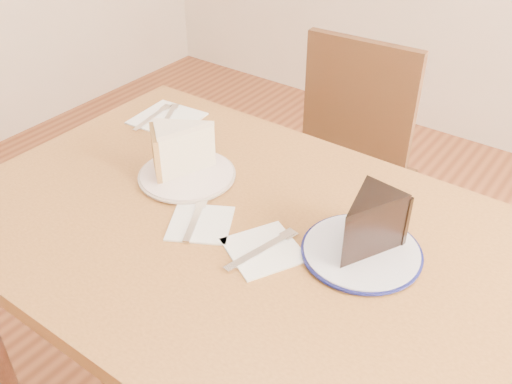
# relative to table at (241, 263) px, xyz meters

# --- Properties ---
(table) EXTENTS (1.20, 0.80, 0.75)m
(table) POSITION_rel_table_xyz_m (0.00, 0.00, 0.00)
(table) COLOR brown
(table) RESTS_ON ground
(chair_far) EXTENTS (0.46, 0.46, 0.87)m
(chair_far) POSITION_rel_table_xyz_m (-0.13, 0.65, -0.16)
(chair_far) COLOR black
(chair_far) RESTS_ON ground
(plate_cream) EXTENTS (0.21, 0.21, 0.01)m
(plate_cream) POSITION_rel_table_xyz_m (-0.21, 0.07, 0.10)
(plate_cream) COLOR silver
(plate_cream) RESTS_ON table
(plate_navy) EXTENTS (0.22, 0.22, 0.01)m
(plate_navy) POSITION_rel_table_xyz_m (0.24, 0.07, 0.10)
(plate_navy) COLOR silver
(plate_navy) RESTS_ON table
(carrot_cake) EXTENTS (0.15, 0.16, 0.10)m
(carrot_cake) POSITION_rel_table_xyz_m (-0.22, 0.09, 0.16)
(carrot_cake) COLOR beige
(carrot_cake) RESTS_ON plate_cream
(chocolate_cake) EXTENTS (0.11, 0.14, 0.10)m
(chocolate_cake) POSITION_rel_table_xyz_m (0.24, 0.06, 0.16)
(chocolate_cake) COLOR black
(chocolate_cake) RESTS_ON plate_navy
(napkin_cream) EXTENTS (0.17, 0.17, 0.00)m
(napkin_cream) POSITION_rel_table_xyz_m (-0.07, -0.04, 0.10)
(napkin_cream) COLOR white
(napkin_cream) RESTS_ON table
(napkin_navy) EXTENTS (0.18, 0.18, 0.00)m
(napkin_navy) POSITION_rel_table_xyz_m (0.08, -0.03, 0.10)
(napkin_navy) COLOR white
(napkin_navy) RESTS_ON table
(napkin_spare) EXTENTS (0.17, 0.17, 0.00)m
(napkin_spare) POSITION_rel_table_xyz_m (-0.44, 0.25, 0.10)
(napkin_spare) COLOR white
(napkin_spare) RESTS_ON table
(fork_cream) EXTENTS (0.08, 0.13, 0.00)m
(fork_cream) POSITION_rel_table_xyz_m (-0.08, -0.04, 0.10)
(fork_cream) COLOR silver
(fork_cream) RESTS_ON napkin_cream
(knife_navy) EXTENTS (0.05, 0.17, 0.00)m
(knife_navy) POSITION_rel_table_xyz_m (0.08, -0.04, 0.10)
(knife_navy) COLOR silver
(knife_navy) RESTS_ON napkin_navy
(fork_spare) EXTENTS (0.08, 0.13, 0.00)m
(fork_spare) POSITION_rel_table_xyz_m (-0.44, 0.25, 0.10)
(fork_spare) COLOR silver
(fork_spare) RESTS_ON napkin_spare
(knife_spare) EXTENTS (0.04, 0.16, 0.00)m
(knife_spare) POSITION_rel_table_xyz_m (-0.47, 0.22, 0.10)
(knife_spare) COLOR silver
(knife_spare) RESTS_ON napkin_spare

